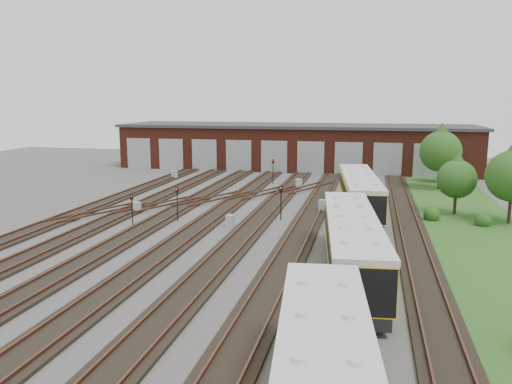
# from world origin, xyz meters

# --- Properties ---
(ground) EXTENTS (120.00, 120.00, 0.00)m
(ground) POSITION_xyz_m (0.00, 0.00, 0.00)
(ground) COLOR #423F3D
(ground) RESTS_ON ground
(track_network) EXTENTS (30.40, 70.00, 0.33)m
(track_network) POSITION_xyz_m (-0.17, 0.59, 0.11)
(track_network) COLOR black
(track_network) RESTS_ON ground
(maintenance_shed) EXTENTS (51.00, 12.50, 6.35)m
(maintenance_shed) POSITION_xyz_m (-0.01, 39.97, 3.20)
(maintenance_shed) COLOR #592216
(maintenance_shed) RESTS_ON ground
(grass_verge) EXTENTS (8.00, 55.00, 0.05)m
(grass_verge) POSITION_xyz_m (19.00, 10.00, 0.03)
(grass_verge) COLOR #234C19
(grass_verge) RESTS_ON ground
(metro_train) EXTENTS (4.40, 47.39, 3.14)m
(metro_train) POSITION_xyz_m (10.00, -5.09, 1.94)
(metro_train) COLOR black
(metro_train) RESTS_ON ground
(signal_mast_0) EXTENTS (0.25, 0.23, 2.61)m
(signal_mast_0) POSITION_xyz_m (-7.21, 2.43, 1.68)
(signal_mast_0) COLOR black
(signal_mast_0) RESTS_ON ground
(signal_mast_1) EXTENTS (0.24, 0.23, 2.82)m
(signal_mast_1) POSITION_xyz_m (-4.51, 5.10, 1.80)
(signal_mast_1) COLOR black
(signal_mast_1) RESTS_ON ground
(signal_mast_2) EXTENTS (0.27, 0.25, 2.97)m
(signal_mast_2) POSITION_xyz_m (-0.34, 24.77, 1.90)
(signal_mast_2) COLOR black
(signal_mast_2) RESTS_ON ground
(signal_mast_3) EXTENTS (0.26, 0.25, 2.85)m
(signal_mast_3) POSITION_xyz_m (3.72, 7.49, 1.85)
(signal_mast_3) COLOR black
(signal_mast_3) RESTS_ON ground
(relay_cabinet_0) EXTENTS (0.62, 0.53, 0.99)m
(relay_cabinet_0) POSITION_xyz_m (-9.12, 7.08, 0.49)
(relay_cabinet_0) COLOR #A4A7A9
(relay_cabinet_0) RESTS_ON ground
(relay_cabinet_1) EXTENTS (0.75, 0.67, 1.04)m
(relay_cabinet_1) POSITION_xyz_m (-13.29, 25.94, 0.52)
(relay_cabinet_1) COLOR #A4A7A9
(relay_cabinet_1) RESTS_ON ground
(relay_cabinet_2) EXTENTS (0.70, 0.62, 0.99)m
(relay_cabinet_2) POSITION_xyz_m (0.29, 4.12, 0.50)
(relay_cabinet_2) COLOR #A4A7A9
(relay_cabinet_2) RESTS_ON ground
(relay_cabinet_3) EXTENTS (0.84, 0.78, 1.13)m
(relay_cabinet_3) POSITION_xyz_m (6.88, 11.04, 0.57)
(relay_cabinet_3) COLOR #A4A7A9
(relay_cabinet_3) RESTS_ON ground
(relay_cabinet_4) EXTENTS (0.82, 0.76, 1.11)m
(relay_cabinet_4) POSITION_xyz_m (3.07, 22.47, 0.55)
(relay_cabinet_4) COLOR #A4A7A9
(relay_cabinet_4) RESTS_ON ground
(tree_0) EXTENTS (4.52, 4.52, 7.49)m
(tree_0) POSITION_xyz_m (18.35, 25.46, 4.81)
(tree_0) COLOR black
(tree_0) RESTS_ON ground
(tree_1) EXTENTS (2.96, 2.96, 4.90)m
(tree_1) POSITION_xyz_m (18.99, 30.51, 3.15)
(tree_1) COLOR black
(tree_1) RESTS_ON ground
(tree_3) EXTENTS (3.33, 3.33, 5.52)m
(tree_3) POSITION_xyz_m (18.17, 12.71, 3.54)
(tree_3) COLOR black
(tree_3) RESTS_ON ground
(bush_0) EXTENTS (1.36, 1.36, 1.36)m
(bush_0) POSITION_xyz_m (16.00, 10.07, 0.68)
(bush_0) COLOR #1B4012
(bush_0) RESTS_ON ground
(bush_1) EXTENTS (1.31, 1.31, 1.31)m
(bush_1) POSITION_xyz_m (19.74, 8.97, 0.66)
(bush_1) COLOR #1B4012
(bush_1) RESTS_ON ground
(bush_2) EXTENTS (1.41, 1.41, 1.41)m
(bush_2) POSITION_xyz_m (19.56, 24.08, 0.71)
(bush_2) COLOR #1B4012
(bush_2) RESTS_ON ground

